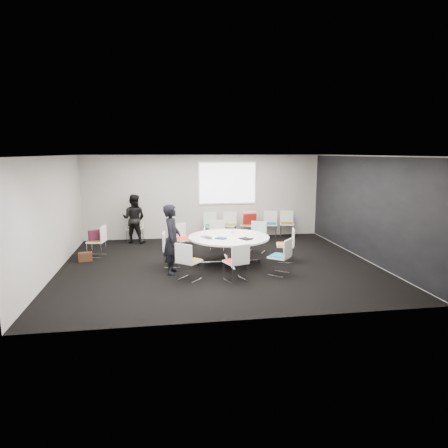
{
  "coord_description": "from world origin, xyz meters",
  "views": [
    {
      "loc": [
        -1.42,
        -9.91,
        2.88
      ],
      "look_at": [
        0.2,
        0.4,
        1.0
      ],
      "focal_mm": 32.0,
      "sensor_mm": 36.0,
      "label": 1
    }
  ],
  "objects": [
    {
      "name": "chair_back_d",
      "position": [
        2.24,
        3.17,
        0.28
      ],
      "size": [
        0.56,
        0.55,
        0.88
      ],
      "rotation": [
        0.0,
        0.0,
        2.88
      ],
      "color": "silver",
      "rests_on": "ground"
    },
    {
      "name": "person_main",
      "position": [
        -1.2,
        -0.55,
        0.84
      ],
      "size": [
        0.52,
        0.68,
        1.68
      ],
      "primitive_type": "imported",
      "rotation": [
        0.0,
        0.0,
        1.36
      ],
      "color": "black",
      "rests_on": "ground"
    },
    {
      "name": "notebook_black",
      "position": [
        0.64,
        -0.33,
        0.74
      ],
      "size": [
        0.34,
        0.37,
        0.02
      ],
      "primitive_type": "cube",
      "rotation": [
        0.0,
        0.0,
        0.5
      ],
      "color": "black",
      "rests_on": "conference_table"
    },
    {
      "name": "papers_right",
      "position": [
        0.9,
        0.29,
        0.73
      ],
      "size": [
        0.37,
        0.35,
        0.0
      ],
      "primitive_type": "cube",
      "rotation": [
        0.0,
        0.0,
        0.65
      ],
      "color": "white",
      "rests_on": "conference_table"
    },
    {
      "name": "chair_ring_a",
      "position": [
        1.81,
        0.06,
        0.28
      ],
      "size": [
        0.55,
        0.56,
        0.88
      ],
      "rotation": [
        0.0,
        0.0,
        1.32
      ],
      "color": "silver",
      "rests_on": "ground"
    },
    {
      "name": "chair_ring_b",
      "position": [
        1.29,
        1.17,
        0.28
      ],
      "size": [
        0.63,
        0.62,
        0.88
      ],
      "rotation": [
        0.0,
        0.0,
        2.59
      ],
      "color": "silver",
      "rests_on": "ground"
    },
    {
      "name": "chair_person_back",
      "position": [
        -2.31,
        3.15,
        0.28
      ],
      "size": [
        0.57,
        0.57,
        0.88
      ],
      "rotation": [
        0.0,
        0.0,
        2.84
      ],
      "color": "silver",
      "rests_on": "ground"
    },
    {
      "name": "chair_ring_d",
      "position": [
        -0.86,
        1.21,
        0.28
      ],
      "size": [
        0.62,
        0.62,
        0.88
      ],
      "rotation": [
        0.0,
        0.0,
        3.67
      ],
      "color": "silver",
      "rests_on": "ground"
    },
    {
      "name": "chair_back_b",
      "position": [
        0.79,
        3.16,
        0.28
      ],
      "size": [
        0.6,
        0.59,
        0.88
      ],
      "rotation": [
        0.0,
        0.0,
        2.74
      ],
      "color": "silver",
      "rests_on": "ground"
    },
    {
      "name": "chair_back_c",
      "position": [
        1.48,
        3.16,
        0.28
      ],
      "size": [
        0.61,
        0.6,
        0.88
      ],
      "rotation": [
        0.0,
        0.0,
        2.71
      ],
      "color": "silver",
      "rests_on": "ground"
    },
    {
      "name": "red_jacket",
      "position": [
        1.47,
        2.94,
        0.7
      ],
      "size": [
        0.46,
        0.22,
        0.36
      ],
      "primitive_type": "cube",
      "rotation": [
        0.17,
        0.0,
        0.15
      ],
      "color": "#A81914",
      "rests_on": "chair_back_c"
    },
    {
      "name": "projection_screen",
      "position": [
        0.8,
        3.46,
        1.85
      ],
      "size": [
        1.9,
        0.03,
        1.35
      ],
      "primitive_type": "cube",
      "color": "white",
      "rests_on": "room_shell"
    },
    {
      "name": "papers_front",
      "position": [
        0.89,
        -0.1,
        0.73
      ],
      "size": [
        0.33,
        0.26,
        0.0
      ],
      "primitive_type": "cube",
      "rotation": [
        0.0,
        0.0,
        0.18
      ],
      "color": "silver",
      "rests_on": "conference_table"
    },
    {
      "name": "chair_ring_c",
      "position": [
        0.16,
        1.55,
        0.28
      ],
      "size": [
        0.55,
        0.54,
        0.88
      ],
      "rotation": [
        0.0,
        0.0,
        2.93
      ],
      "color": "silver",
      "rests_on": "ground"
    },
    {
      "name": "chair_ring_f",
      "position": [
        -0.85,
        -1.14,
        0.28
      ],
      "size": [
        0.64,
        0.64,
        0.88
      ],
      "rotation": [
        0.0,
        0.0,
        5.57
      ],
      "color": "silver",
      "rests_on": "ground"
    },
    {
      "name": "conference_table",
      "position": [
        0.28,
        0.07,
        0.53
      ],
      "size": [
        2.09,
        2.09,
        0.73
      ],
      "color": "silver",
      "rests_on": "ground"
    },
    {
      "name": "chair_spare_left",
      "position": [
        -3.24,
        1.34,
        0.28
      ],
      "size": [
        0.52,
        0.53,
        0.88
      ],
      "rotation": [
        0.0,
        0.0,
        1.39
      ],
      "color": "silver",
      "rests_on": "ground"
    },
    {
      "name": "brown_bag",
      "position": [
        -3.49,
        0.89,
        0.12
      ],
      "size": [
        0.39,
        0.23,
        0.24
      ],
      "primitive_type": "cube",
      "rotation": [
        0.0,
        0.0,
        0.21
      ],
      "color": "#462816",
      "rests_on": "ground"
    },
    {
      "name": "room_shell",
      "position": [
        0.09,
        0.0,
        1.4
      ],
      "size": [
        8.08,
        7.08,
        2.88
      ],
      "color": "black",
      "rests_on": "ground"
    },
    {
      "name": "laptop",
      "position": [
        -0.27,
        -0.0,
        0.74
      ],
      "size": [
        0.4,
        0.44,
        0.03
      ],
      "primitive_type": "imported",
      "rotation": [
        0.0,
        0.0,
        2.16
      ],
      "color": "#333338",
      "rests_on": "conference_table"
    },
    {
      "name": "laptop_lid",
      "position": [
        -0.35,
        0.14,
        0.86
      ],
      "size": [
        0.07,
        0.3,
        0.22
      ],
      "primitive_type": "cube",
      "rotation": [
        0.0,
        0.0,
        1.4
      ],
      "color": "silver",
      "rests_on": "conference_table"
    },
    {
      "name": "tablet_folio",
      "position": [
        0.03,
        -0.18,
        0.74
      ],
      "size": [
        0.33,
        0.32,
        0.03
      ],
      "primitive_type": "cube",
      "rotation": [
        0.0,
        0.0,
        -0.71
      ],
      "color": "navy",
      "rests_on": "conference_table"
    },
    {
      "name": "maroon_bag",
      "position": [
        -3.25,
        1.34,
        0.62
      ],
      "size": [
        0.42,
        0.29,
        0.28
      ],
      "primitive_type": "cube",
      "rotation": [
        0.0,
        0.0,
        0.41
      ],
      "color": "#4E142A",
      "rests_on": "chair_spare_left"
    },
    {
      "name": "chair_ring_h",
      "position": [
        1.31,
        -1.07,
        0.28
      ],
      "size": [
        0.64,
        0.64,
        0.88
      ],
      "rotation": [
        0.0,
        0.0,
        7.15
      ],
      "color": "silver",
      "rests_on": "ground"
    },
    {
      "name": "chair_back_a",
      "position": [
        0.21,
        3.16,
        0.28
      ],
      "size": [
        0.52,
        0.51,
        0.88
      ],
      "rotation": [
        0.0,
        0.0,
        3.29
      ],
      "color": "silver",
      "rests_on": "ground"
    },
    {
      "name": "chair_back_e",
      "position": [
        2.83,
        3.15,
        0.28
      ],
      "size": [
        0.56,
        0.55,
        0.88
      ],
      "rotation": [
        0.0,
        0.0,
        2.89
      ],
      "color": "silver",
      "rests_on": "ground"
    },
    {
      "name": "person_back",
      "position": [
        -2.32,
        2.98,
        0.78
      ],
      "size": [
        0.91,
        0.8,
        1.57
      ],
      "primitive_type": "imported",
      "rotation": [
        0.0,
        0.0,
        2.83
      ],
      "color": "black",
      "rests_on": "ground"
    },
    {
      "name": "phone",
      "position": [
        0.78,
        -0.28,
        0.73
      ],
      "size": [
        0.15,
        0.08,
        0.01
      ],
      "primitive_type": "cube",
      "rotation": [
        0.0,
        0.0,
        0.08
      ],
      "color": "black",
      "rests_on": "conference_table"
    },
    {
      "name": "chair_ring_e",
      "position": [
        -1.21,
        0.06,
        0.28
      ],
      "size": [
        0.49,
        0.5,
        0.88
      ],
      "rotation": [
        0.0,
        0.0,
        4.62
      ],
      "color": "silver",
      "rests_on": "ground"
    },
    {
      "name": "chair_ring_g",
      "position": [
        0.2,
        -1.37,
        0.28
      ],
      "size": [
        0.59,
        0.58,
        0.88
      ],
      "rotation": [
        0.0,
        0.0,
        6.64
      ],
      "color": "silver",
      "rests_on": "ground"
    },
    {
      "name": "cup",
      "position": [
        0.43,
        0.37,
        0.78
      ],
      "size": [
        0.08,
        0.08,
        0.09
      ],
      "primitive_type": "cylinder",
      "color": "white",
      "rests_on": "conference_table"
    }
  ]
}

